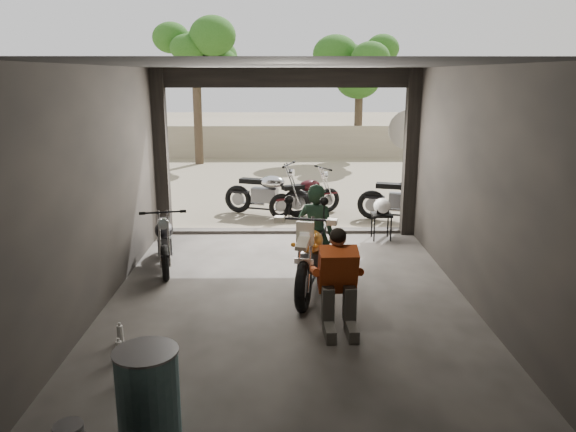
{
  "coord_description": "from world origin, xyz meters",
  "views": [
    {
      "loc": [
        -0.09,
        -7.28,
        3.09
      ],
      "look_at": [
        0.0,
        0.6,
        1.09
      ],
      "focal_mm": 35.0,
      "sensor_mm": 36.0,
      "label": 1
    }
  ],
  "objects_px": {
    "oil_drum": "(148,396)",
    "sign_post": "(407,148)",
    "rider": "(316,234)",
    "left_bike": "(164,236)",
    "outside_bike_a": "(267,189)",
    "outside_bike_b": "(305,192)",
    "helmet": "(382,206)",
    "stool": "(382,217)",
    "main_bike": "(312,250)",
    "outside_bike_c": "(406,194)",
    "mechanic": "(339,284)"
  },
  "relations": [
    {
      "from": "oil_drum",
      "to": "sign_post",
      "type": "height_order",
      "value": "sign_post"
    },
    {
      "from": "rider",
      "to": "oil_drum",
      "type": "relative_size",
      "value": 1.85
    },
    {
      "from": "left_bike",
      "to": "sign_post",
      "type": "relative_size",
      "value": 0.66
    },
    {
      "from": "outside_bike_a",
      "to": "outside_bike_b",
      "type": "bearing_deg",
      "value": -73.01
    },
    {
      "from": "sign_post",
      "to": "helmet",
      "type": "bearing_deg",
      "value": -116.61
    },
    {
      "from": "outside_bike_b",
      "to": "stool",
      "type": "height_order",
      "value": "outside_bike_b"
    },
    {
      "from": "left_bike",
      "to": "oil_drum",
      "type": "bearing_deg",
      "value": -92.18
    },
    {
      "from": "helmet",
      "to": "main_bike",
      "type": "bearing_deg",
      "value": -135.65
    },
    {
      "from": "oil_drum",
      "to": "left_bike",
      "type": "bearing_deg",
      "value": 99.66
    },
    {
      "from": "outside_bike_c",
      "to": "sign_post",
      "type": "height_order",
      "value": "sign_post"
    },
    {
      "from": "main_bike",
      "to": "helmet",
      "type": "distance_m",
      "value": 2.95
    },
    {
      "from": "outside_bike_c",
      "to": "outside_bike_b",
      "type": "bearing_deg",
      "value": 91.39
    },
    {
      "from": "mechanic",
      "to": "rider",
      "type": "bearing_deg",
      "value": 94.32
    },
    {
      "from": "outside_bike_c",
      "to": "sign_post",
      "type": "xyz_separation_m",
      "value": [
        -0.09,
        -0.3,
        1.01
      ]
    },
    {
      "from": "left_bike",
      "to": "mechanic",
      "type": "xyz_separation_m",
      "value": [
        2.6,
        -2.39,
        0.08
      ]
    },
    {
      "from": "outside_bike_a",
      "to": "helmet",
      "type": "xyz_separation_m",
      "value": [
        2.22,
        -2.03,
        0.07
      ]
    },
    {
      "from": "rider",
      "to": "mechanic",
      "type": "height_order",
      "value": "rider"
    },
    {
      "from": "main_bike",
      "to": "outside_bike_a",
      "type": "bearing_deg",
      "value": 111.7
    },
    {
      "from": "main_bike",
      "to": "mechanic",
      "type": "bearing_deg",
      "value": -66.47
    },
    {
      "from": "outside_bike_c",
      "to": "rider",
      "type": "relative_size",
      "value": 1.17
    },
    {
      "from": "rider",
      "to": "stool",
      "type": "relative_size",
      "value": 2.96
    },
    {
      "from": "outside_bike_a",
      "to": "rider",
      "type": "relative_size",
      "value": 1.16
    },
    {
      "from": "outside_bike_b",
      "to": "sign_post",
      "type": "height_order",
      "value": "sign_post"
    },
    {
      "from": "left_bike",
      "to": "oil_drum",
      "type": "distance_m",
      "value": 4.55
    },
    {
      "from": "outside_bike_a",
      "to": "oil_drum",
      "type": "height_order",
      "value": "outside_bike_a"
    },
    {
      "from": "outside_bike_a",
      "to": "oil_drum",
      "type": "xyz_separation_m",
      "value": [
        -0.82,
        -7.99,
        -0.18
      ]
    },
    {
      "from": "outside_bike_c",
      "to": "oil_drum",
      "type": "distance_m",
      "value": 8.3
    },
    {
      "from": "main_bike",
      "to": "outside_bike_b",
      "type": "distance_m",
      "value": 4.57
    },
    {
      "from": "helmet",
      "to": "oil_drum",
      "type": "distance_m",
      "value": 6.69
    },
    {
      "from": "left_bike",
      "to": "stool",
      "type": "height_order",
      "value": "left_bike"
    },
    {
      "from": "rider",
      "to": "helmet",
      "type": "xyz_separation_m",
      "value": [
        1.38,
        2.22,
        -0.1
      ]
    },
    {
      "from": "outside_bike_b",
      "to": "outside_bike_a",
      "type": "bearing_deg",
      "value": 60.27
    },
    {
      "from": "stool",
      "to": "sign_post",
      "type": "xyz_separation_m",
      "value": [
        0.66,
        1.08,
        1.17
      ]
    },
    {
      "from": "outside_bike_b",
      "to": "helmet",
      "type": "height_order",
      "value": "outside_bike_b"
    },
    {
      "from": "outside_bike_b",
      "to": "main_bike",
      "type": "bearing_deg",
      "value": 151.06
    },
    {
      "from": "outside_bike_a",
      "to": "sign_post",
      "type": "relative_size",
      "value": 0.74
    },
    {
      "from": "outside_bike_c",
      "to": "oil_drum",
      "type": "height_order",
      "value": "outside_bike_c"
    },
    {
      "from": "outside_bike_b",
      "to": "outside_bike_c",
      "type": "xyz_separation_m",
      "value": [
        2.12,
        -0.59,
        0.08
      ]
    },
    {
      "from": "outside_bike_b",
      "to": "sign_post",
      "type": "relative_size",
      "value": 0.65
    },
    {
      "from": "rider",
      "to": "left_bike",
      "type": "bearing_deg",
      "value": 4.88
    },
    {
      "from": "mechanic",
      "to": "oil_drum",
      "type": "xyz_separation_m",
      "value": [
        -1.84,
        -2.1,
        -0.2
      ]
    },
    {
      "from": "main_bike",
      "to": "stool",
      "type": "distance_m",
      "value": 3.0
    },
    {
      "from": "outside_bike_a",
      "to": "mechanic",
      "type": "bearing_deg",
      "value": -151.24
    },
    {
      "from": "outside_bike_b",
      "to": "sign_post",
      "type": "distance_m",
      "value": 2.46
    },
    {
      "from": "main_bike",
      "to": "rider",
      "type": "xyz_separation_m",
      "value": [
        0.07,
        0.35,
        0.13
      ]
    },
    {
      "from": "outside_bike_c",
      "to": "stool",
      "type": "xyz_separation_m",
      "value": [
        -0.75,
        -1.38,
        -0.16
      ]
    },
    {
      "from": "mechanic",
      "to": "stool",
      "type": "xyz_separation_m",
      "value": [
        1.2,
        3.9,
        -0.17
      ]
    },
    {
      "from": "stool",
      "to": "outside_bike_b",
      "type": "bearing_deg",
      "value": 124.9
    },
    {
      "from": "mechanic",
      "to": "outside_bike_c",
      "type": "bearing_deg",
      "value": 67.53
    },
    {
      "from": "main_bike",
      "to": "sign_post",
      "type": "distance_m",
      "value": 4.36
    }
  ]
}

